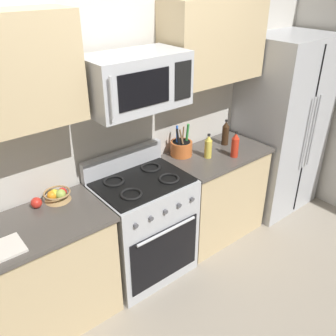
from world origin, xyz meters
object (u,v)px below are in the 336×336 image
at_px(bottle_hot_sauce, 235,145).
at_px(bottle_oil, 208,147).
at_px(microwave, 135,81).
at_px(fruit_basket, 57,195).
at_px(utensil_crock, 181,148).
at_px(refrigerator, 280,126).
at_px(apple_loose, 36,203).
at_px(range_oven, 143,226).
at_px(bottle_soy, 225,133).

xyz_separation_m(bottle_hot_sauce, bottle_oil, (-0.20, 0.14, -0.01)).
xyz_separation_m(microwave, fruit_basket, (-0.63, 0.15, -0.77)).
height_order(utensil_crock, fruit_basket, utensil_crock).
bearing_deg(refrigerator, fruit_basket, 175.38).
distance_m(refrigerator, apple_loose, 2.60).
bearing_deg(utensil_crock, refrigerator, -8.76).
bearing_deg(apple_loose, refrigerator, -4.47).
relative_size(range_oven, bottle_hot_sauce, 4.48).
distance_m(bottle_hot_sauce, bottle_soy, 0.27).
relative_size(microwave, bottle_oil, 3.26).
relative_size(range_oven, utensil_crock, 3.62).
xyz_separation_m(fruit_basket, apple_loose, (-0.16, 0.01, -0.00)).
relative_size(range_oven, bottle_soy, 4.35).
distance_m(utensil_crock, fruit_basket, 1.20).
xyz_separation_m(utensil_crock, bottle_soy, (0.48, -0.09, 0.04)).
relative_size(range_oven, bottle_oil, 4.81).
bearing_deg(bottle_soy, apple_loose, 176.81).
relative_size(microwave, utensil_crock, 2.46).
bearing_deg(fruit_basket, microwave, -13.80).
bearing_deg(fruit_basket, bottle_hot_sauce, -12.13).
height_order(apple_loose, bottle_oil, bottle_oil).
bearing_deg(bottle_oil, utensil_crock, 129.43).
xyz_separation_m(range_oven, bottle_oil, (0.73, -0.01, 0.54)).
height_order(utensil_crock, apple_loose, utensil_crock).
bearing_deg(range_oven, fruit_basket, 164.05).
xyz_separation_m(fruit_basket, bottle_oil, (1.35, -0.19, 0.06)).
height_order(range_oven, apple_loose, range_oven).
relative_size(utensil_crock, fruit_basket, 1.52).
relative_size(utensil_crock, bottle_oil, 1.33).
relative_size(bottle_hot_sauce, bottle_oil, 1.07).
xyz_separation_m(range_oven, fruit_basket, (-0.63, 0.18, 0.48)).
bearing_deg(microwave, fruit_basket, 166.20).
height_order(fruit_basket, apple_loose, fruit_basket).
height_order(microwave, utensil_crock, microwave).
relative_size(refrigerator, apple_loose, 23.53).
xyz_separation_m(refrigerator, utensil_crock, (-1.23, 0.19, 0.05)).
bearing_deg(bottle_hot_sauce, refrigerator, 8.84).
bearing_deg(fruit_basket, range_oven, -15.95).
height_order(utensil_crock, bottle_hot_sauce, utensil_crock).
relative_size(bottle_soy, bottle_oil, 1.11).
bearing_deg(range_oven, apple_loose, 166.70).
distance_m(refrigerator, bottle_oil, 1.08).
xyz_separation_m(bottle_hot_sauce, bottle_soy, (0.13, 0.24, 0.00)).
bearing_deg(bottle_hot_sauce, utensil_crock, 137.15).
bearing_deg(utensil_crock, fruit_basket, 179.69).
xyz_separation_m(refrigerator, apple_loose, (-2.59, 0.20, 0.01)).
bearing_deg(range_oven, bottle_soy, 4.51).
bearing_deg(fruit_basket, apple_loose, 177.82).
bearing_deg(bottle_hot_sauce, bottle_soy, 61.58).
bearing_deg(bottle_oil, refrigerator, -0.12).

